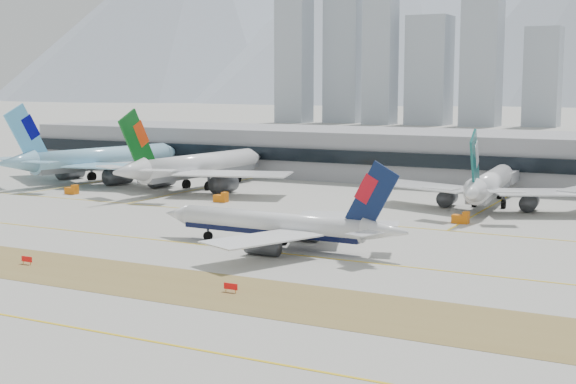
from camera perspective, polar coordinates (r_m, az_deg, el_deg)
The scene contains 13 objects.
ground at distance 151.56m, azimuth -4.01°, elevation -3.55°, with size 3000.00×3000.00×0.00m, color #9B9A91.
apron_markings at distance 110.38m, azimuth -18.88°, elevation -8.18°, with size 360.00×122.22×0.06m.
taxiing_airliner at distance 145.07m, azimuth -0.59°, elevation -2.40°, with size 50.34×43.79×16.93m.
widebody_korean at distance 251.47m, azimuth -13.45°, elevation 2.21°, with size 67.66×67.20×24.62m.
widebody_eva at distance 227.24m, azimuth -6.66°, elevation 1.75°, with size 66.32×65.14×23.72m.
widebody_cathay at distance 197.56m, azimuth 14.09°, elevation 0.43°, with size 56.91×55.80×20.33m.
terminal at distance 254.81m, azimuth 9.52°, elevation 2.60°, with size 280.00×43.10×15.00m.
hold_sign_left at distance 138.96m, azimuth -18.09°, elevation -4.57°, with size 2.20×0.15×1.35m.
hold_sign_right at distance 114.92m, azimuth -4.10°, elevation -6.72°, with size 2.20×0.15×1.35m.
gse_a at distance 224.66m, azimuth -15.10°, elevation 0.12°, with size 3.55×2.00×2.60m.
gse_c at distance 175.06m, azimuth 12.22°, elevation -1.85°, with size 3.55×2.00×2.60m.
gse_b at distance 202.79m, azimuth -4.76°, elevation -0.42°, with size 3.55×2.00×2.60m.
city_skyline at distance 609.24m, azimuth 9.83°, elevation 9.42°, with size 342.00×49.80×140.00m.
Camera 1 is at (77.48, -126.93, 29.26)m, focal length 50.00 mm.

